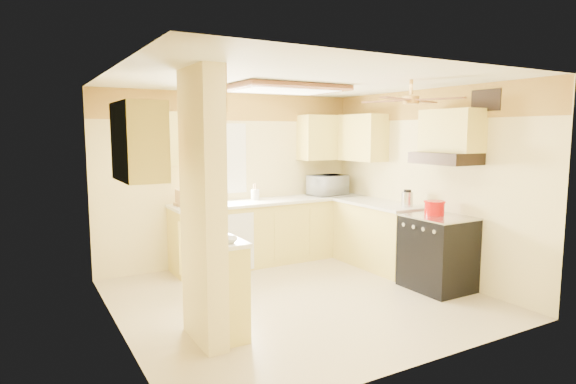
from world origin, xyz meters
TOP-DOWN VIEW (x-y plane):
  - floor at (0.00, 0.00)m, footprint 4.00×4.00m
  - ceiling at (0.00, 0.00)m, footprint 4.00×4.00m
  - wall_back at (0.00, 1.90)m, footprint 4.00×0.00m
  - wall_front at (0.00, -1.90)m, footprint 4.00×0.00m
  - wall_left at (-2.00, 0.00)m, footprint 0.00×3.80m
  - wall_right at (2.00, 0.00)m, footprint 0.00×3.80m
  - wallpaper_border at (0.00, 1.88)m, footprint 4.00×0.02m
  - partition_column at (-1.35, -0.55)m, footprint 0.20×0.70m
  - partition_ledge at (-1.13, -0.55)m, footprint 0.25×0.55m
  - ledge_top at (-1.13, -0.55)m, footprint 0.28×0.58m
  - lower_cabinets_back at (0.50, 1.60)m, footprint 3.00×0.60m
  - lower_cabinets_right at (1.70, 0.60)m, footprint 0.60×1.40m
  - countertop_back at (0.50, 1.59)m, footprint 3.04×0.64m
  - countertop_right at (1.69, 0.60)m, footprint 0.64×1.44m
  - dishwasher_panel at (-0.25, 1.29)m, footprint 0.58×0.02m
  - window at (-0.25, 1.89)m, footprint 0.92×0.02m
  - upper_cab_back_left at (-0.85, 1.72)m, footprint 0.60×0.35m
  - upper_cab_back_right at (1.55, 1.72)m, footprint 0.90×0.35m
  - upper_cab_right at (1.82, 1.25)m, footprint 0.35×1.00m
  - upper_cab_left_wall at (-1.82, -0.25)m, footprint 0.35×0.75m
  - upper_cab_over_stove at (1.82, -0.55)m, footprint 0.35×0.76m
  - stove at (1.67, -0.55)m, footprint 0.68×0.77m
  - range_hood at (1.74, -0.55)m, footprint 0.50×0.76m
  - poster_menu at (-1.24, -0.55)m, footprint 0.02×0.42m
  - poster_nashville at (-1.24, -0.55)m, footprint 0.02×0.42m
  - ceiling_light_panel at (0.10, 0.50)m, footprint 1.35×0.95m
  - ceiling_fan at (1.00, -0.70)m, footprint 1.15×1.15m
  - vent_grate at (1.98, -0.90)m, footprint 0.02×0.40m
  - microwave at (1.51, 1.61)m, footprint 0.61×0.44m
  - bowl at (-1.17, -0.68)m, footprint 0.23×0.23m
  - dutch_oven at (1.70, -0.45)m, footprint 0.26×0.26m
  - kettle at (1.74, 0.08)m, footprint 0.15×0.15m
  - dish_rack at (-0.75, 1.64)m, footprint 0.41×0.32m
  - utensil_crock at (0.27, 1.70)m, footprint 0.12×0.12m

SIDE VIEW (x-z plane):
  - floor at x=0.00m, z-range 0.00..0.00m
  - dishwasher_panel at x=-0.25m, z-range 0.03..0.83m
  - partition_ledge at x=-1.13m, z-range 0.00..0.90m
  - lower_cabinets_back at x=0.50m, z-range 0.00..0.90m
  - lower_cabinets_right at x=1.70m, z-range 0.00..0.90m
  - stove at x=1.67m, z-range 0.00..0.92m
  - ledge_top at x=-1.13m, z-range 0.90..0.94m
  - countertop_back at x=0.50m, z-range 0.90..0.94m
  - countertop_right at x=1.69m, z-range 0.90..0.94m
  - bowl at x=-1.17m, z-range 0.94..0.99m
  - dutch_oven at x=1.70m, z-range 0.92..1.09m
  - utensil_crock at x=0.27m, z-range 0.90..1.14m
  - dish_rack at x=-0.75m, z-range 0.91..1.13m
  - kettle at x=1.74m, z-range 0.93..1.16m
  - microwave at x=1.51m, z-range 0.94..1.26m
  - poster_nashville at x=-1.24m, z-range 0.92..1.48m
  - wall_back at x=0.00m, z-range -0.75..3.25m
  - wall_front at x=0.00m, z-range -0.75..3.25m
  - wall_left at x=-2.00m, z-range -0.65..3.15m
  - wall_right at x=2.00m, z-range -0.65..3.15m
  - partition_column at x=-1.35m, z-range 0.00..2.50m
  - window at x=-0.25m, z-range 1.04..2.06m
  - range_hood at x=1.74m, z-range 1.55..1.69m
  - upper_cab_back_left at x=-0.85m, z-range 1.50..2.20m
  - upper_cab_back_right at x=1.55m, z-range 1.50..2.20m
  - upper_cab_right at x=1.82m, z-range 1.50..2.20m
  - upper_cab_left_wall at x=-1.82m, z-range 1.50..2.20m
  - poster_menu at x=-1.24m, z-range 1.57..2.14m
  - upper_cab_over_stove at x=1.82m, z-range 1.69..2.21m
  - ceiling_fan at x=1.00m, z-range 2.16..2.42m
  - wallpaper_border at x=0.00m, z-range 2.10..2.50m
  - vent_grate at x=1.98m, z-range 2.17..2.42m
  - ceiling_light_panel at x=0.10m, z-range 2.42..2.49m
  - ceiling at x=0.00m, z-range 2.50..2.50m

